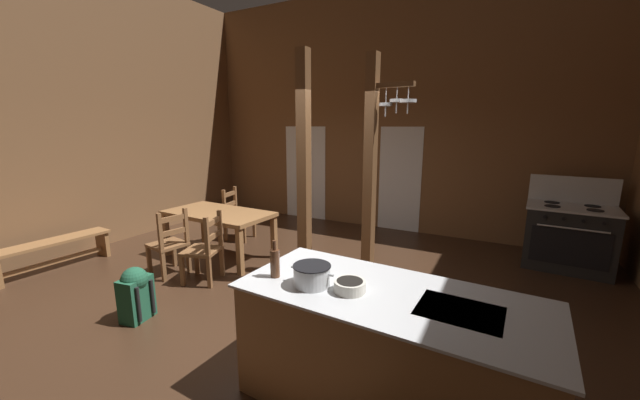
% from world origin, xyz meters
% --- Properties ---
extents(ground_plane, '(8.63, 7.89, 0.10)m').
position_xyz_m(ground_plane, '(0.00, 0.00, -0.05)').
color(ground_plane, '#382316').
extents(wall_back, '(8.63, 0.14, 4.63)m').
position_xyz_m(wall_back, '(0.00, 3.62, 2.31)').
color(wall_back, brown).
rests_on(wall_back, ground_plane).
extents(wall_left, '(0.14, 7.89, 4.63)m').
position_xyz_m(wall_left, '(-3.99, 0.00, 2.31)').
color(wall_left, brown).
rests_on(wall_left, ground_plane).
extents(glazed_door_back_left, '(1.00, 0.01, 2.05)m').
position_xyz_m(glazed_door_back_left, '(-1.76, 3.54, 1.02)').
color(glazed_door_back_left, white).
rests_on(glazed_door_back_left, ground_plane).
extents(glazed_panel_back_right, '(0.84, 0.01, 2.05)m').
position_xyz_m(glazed_panel_back_right, '(0.39, 3.54, 1.02)').
color(glazed_panel_back_right, white).
rests_on(glazed_panel_back_right, ground_plane).
extents(kitchen_island, '(2.20, 1.06, 0.92)m').
position_xyz_m(kitchen_island, '(1.60, -1.06, 0.46)').
color(kitchen_island, olive).
rests_on(kitchen_island, ground_plane).
extents(stove_range, '(1.19, 0.88, 1.32)m').
position_xyz_m(stove_range, '(3.14, 2.79, 0.48)').
color(stove_range, black).
rests_on(stove_range, ground_plane).
extents(support_post_with_pot_rack, '(0.67, 0.24, 2.98)m').
position_xyz_m(support_post_with_pot_rack, '(0.66, 1.16, 1.59)').
color(support_post_with_pot_rack, brown).
rests_on(support_post_with_pot_rack, ground_plane).
extents(support_post_center, '(0.14, 0.14, 2.98)m').
position_xyz_m(support_post_center, '(-0.02, 0.53, 1.49)').
color(support_post_center, brown).
rests_on(support_post_center, ground_plane).
extents(dining_table, '(1.73, 0.97, 0.74)m').
position_xyz_m(dining_table, '(-1.72, 0.73, 0.65)').
color(dining_table, olive).
rests_on(dining_table, ground_plane).
extents(ladderback_chair_near_window, '(0.51, 0.51, 0.95)m').
position_xyz_m(ladderback_chair_near_window, '(-2.08, 1.57, 0.45)').
color(ladderback_chair_near_window, brown).
rests_on(ladderback_chair_near_window, ground_plane).
extents(ladderback_chair_by_post, '(0.51, 0.51, 0.95)m').
position_xyz_m(ladderback_chair_by_post, '(-1.82, -0.14, 0.45)').
color(ladderback_chair_by_post, brown).
rests_on(ladderback_chair_by_post, ground_plane).
extents(ladderback_chair_at_table_end, '(0.56, 0.56, 0.95)m').
position_xyz_m(ladderback_chair_at_table_end, '(-1.21, -0.07, 0.45)').
color(ladderback_chair_at_table_end, brown).
rests_on(ladderback_chair_at_table_end, ground_plane).
extents(bench_along_left_wall, '(0.45, 1.50, 0.44)m').
position_xyz_m(bench_along_left_wall, '(-3.48, -0.81, 0.31)').
color(bench_along_left_wall, olive).
rests_on(bench_along_left_wall, ground_plane).
extents(backpack, '(0.34, 0.35, 0.60)m').
position_xyz_m(backpack, '(-1.16, -1.14, 0.31)').
color(backpack, '#1E5138').
rests_on(backpack, ground_plane).
extents(stockpot_on_counter, '(0.35, 0.28, 0.16)m').
position_xyz_m(stockpot_on_counter, '(1.06, -1.21, 1.00)').
color(stockpot_on_counter, silver).
rests_on(stockpot_on_counter, kitchen_island).
extents(mixing_bowl_on_counter, '(0.23, 0.23, 0.08)m').
position_xyz_m(mixing_bowl_on_counter, '(1.35, -1.17, 0.96)').
color(mixing_bowl_on_counter, silver).
rests_on(mixing_bowl_on_counter, kitchen_island).
extents(bottle_tall_on_counter, '(0.07, 0.07, 0.30)m').
position_xyz_m(bottle_tall_on_counter, '(0.73, -1.21, 1.03)').
color(bottle_tall_on_counter, '#56331E').
rests_on(bottle_tall_on_counter, kitchen_island).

